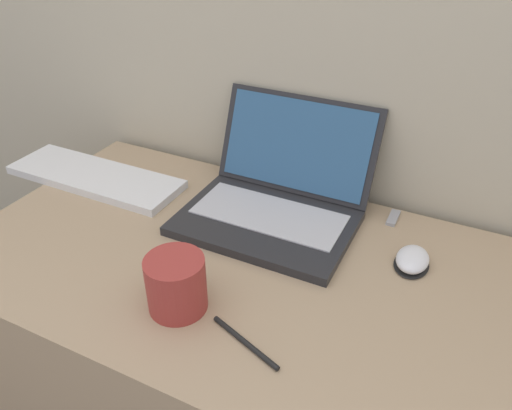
{
  "coord_description": "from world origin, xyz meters",
  "views": [
    {
      "loc": [
        0.34,
        -0.36,
        1.36
      ],
      "look_at": [
        -0.03,
        0.4,
        0.82
      ],
      "focal_mm": 35.0,
      "sensor_mm": 36.0,
      "label": 1
    }
  ],
  "objects_px": {
    "drink_cup": "(176,283)",
    "external_keyboard": "(95,177)",
    "pen": "(245,342)",
    "computer_mouse": "(412,260)",
    "laptop": "(277,195)",
    "usb_stick": "(393,218)"
  },
  "relations": [
    {
      "from": "drink_cup",
      "to": "external_keyboard",
      "type": "bearing_deg",
      "value": 147.32
    },
    {
      "from": "drink_cup",
      "to": "pen",
      "type": "distance_m",
      "value": 0.16
    },
    {
      "from": "external_keyboard",
      "to": "computer_mouse",
      "type": "bearing_deg",
      "value": 1.09
    },
    {
      "from": "drink_cup",
      "to": "computer_mouse",
      "type": "xyz_separation_m",
      "value": [
        0.35,
        0.29,
        -0.04
      ]
    },
    {
      "from": "drink_cup",
      "to": "pen",
      "type": "height_order",
      "value": "drink_cup"
    },
    {
      "from": "laptop",
      "to": "drink_cup",
      "type": "xyz_separation_m",
      "value": [
        -0.03,
        -0.34,
        0.0
      ]
    },
    {
      "from": "usb_stick",
      "to": "laptop",
      "type": "bearing_deg",
      "value": -158.94
    },
    {
      "from": "drink_cup",
      "to": "usb_stick",
      "type": "distance_m",
      "value": 0.52
    },
    {
      "from": "external_keyboard",
      "to": "usb_stick",
      "type": "height_order",
      "value": "external_keyboard"
    },
    {
      "from": "drink_cup",
      "to": "computer_mouse",
      "type": "relative_size",
      "value": 1.14
    },
    {
      "from": "computer_mouse",
      "to": "pen",
      "type": "height_order",
      "value": "computer_mouse"
    },
    {
      "from": "laptop",
      "to": "drink_cup",
      "type": "bearing_deg",
      "value": -95.52
    },
    {
      "from": "drink_cup",
      "to": "usb_stick",
      "type": "xyz_separation_m",
      "value": [
        0.28,
        0.44,
        -0.05
      ]
    },
    {
      "from": "usb_stick",
      "to": "pen",
      "type": "relative_size",
      "value": 0.42
    },
    {
      "from": "laptop",
      "to": "usb_stick",
      "type": "distance_m",
      "value": 0.26
    },
    {
      "from": "computer_mouse",
      "to": "drink_cup",
      "type": "bearing_deg",
      "value": -139.64
    },
    {
      "from": "laptop",
      "to": "pen",
      "type": "bearing_deg",
      "value": -73.1
    },
    {
      "from": "external_keyboard",
      "to": "usb_stick",
      "type": "relative_size",
      "value": 7.6
    },
    {
      "from": "usb_stick",
      "to": "drink_cup",
      "type": "bearing_deg",
      "value": -122.26
    },
    {
      "from": "drink_cup",
      "to": "external_keyboard",
      "type": "distance_m",
      "value": 0.52
    },
    {
      "from": "drink_cup",
      "to": "computer_mouse",
      "type": "bearing_deg",
      "value": 40.36
    },
    {
      "from": "computer_mouse",
      "to": "usb_stick",
      "type": "xyz_separation_m",
      "value": [
        -0.07,
        0.14,
        -0.01
      ]
    }
  ]
}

